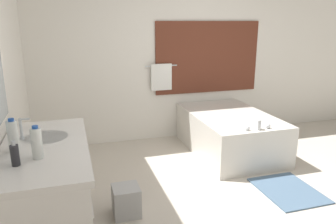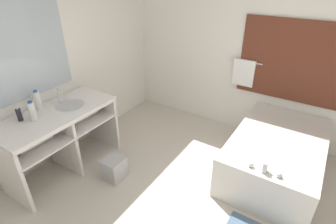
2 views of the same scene
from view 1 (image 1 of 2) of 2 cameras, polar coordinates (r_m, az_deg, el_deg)
The scene contains 10 objects.
ground_plane at distance 3.53m, azimuth 13.79°, elevation -15.48°, with size 16.00×16.00×0.00m, color beige.
wall_back_with_blinds at distance 5.09m, azimuth 2.04°, elevation 10.45°, with size 7.40×0.13×2.70m.
vanity_counter at distance 2.86m, azimuth -20.20°, elevation -9.82°, with size 0.66×1.42×0.85m.
sink_faucet at distance 2.94m, azimuth -24.15°, elevation -2.73°, with size 0.09×0.04×0.18m.
bathtub at distance 4.71m, azimuth 10.56°, elevation -3.21°, with size 1.03×1.63×0.67m.
water_bottle_1 at distance 2.68m, azimuth -25.38°, elevation -3.82°, with size 0.08×0.08×0.26m.
water_bottle_2 at distance 2.48m, azimuth -21.89°, elevation -5.04°, with size 0.08×0.08×0.24m.
soap_dispenser at distance 2.44m, azimuth -25.11°, elevation -6.78°, with size 0.06×0.06×0.17m.
waste_bin at distance 3.25m, azimuth -7.29°, elevation -15.08°, with size 0.25×0.25×0.29m.
bath_mat at distance 3.91m, azimuth 20.18°, elevation -12.68°, with size 0.59×0.73×0.02m.
Camera 1 is at (-1.63, -2.57, 1.79)m, focal length 35.00 mm.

